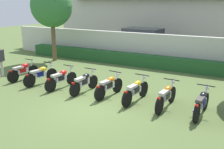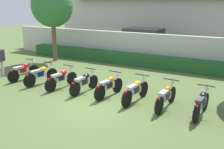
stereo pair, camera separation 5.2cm
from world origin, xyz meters
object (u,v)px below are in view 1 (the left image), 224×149
motorcycle_in_row_3 (84,82)px  motorcycle_in_row_4 (109,86)px  motorcycle_in_row_0 (23,71)px  motorcycle_in_row_5 (136,90)px  parked_car (145,41)px  motorcycle_in_row_7 (202,103)px  tree_near_inspector (52,7)px  motorcycle_in_row_1 (41,75)px  motorcycle_in_row_2 (61,78)px  motorcycle_in_row_6 (166,96)px

motorcycle_in_row_3 → motorcycle_in_row_4: motorcycle_in_row_4 is taller
motorcycle_in_row_0 → motorcycle_in_row_5: motorcycle_in_row_5 is taller
parked_car → motorcycle_in_row_7: bearing=-53.6°
tree_near_inspector → motorcycle_in_row_7: size_ratio=2.59×
motorcycle_in_row_3 → parked_car: bearing=9.6°
motorcycle_in_row_0 → motorcycle_in_row_1: 1.25m
motorcycle_in_row_5 → motorcycle_in_row_7: (2.45, -0.13, -0.00)m
motorcycle_in_row_0 → motorcycle_in_row_4: motorcycle_in_row_4 is taller
parked_car → motorcycle_in_row_7: (5.75, -9.26, -0.48)m
parked_car → motorcycle_in_row_5: size_ratio=2.37×
motorcycle_in_row_4 → motorcycle_in_row_7: (3.63, -0.14, 0.00)m
motorcycle_in_row_3 → motorcycle_in_row_4: 1.17m
motorcycle_in_row_2 → motorcycle_in_row_4: motorcycle_in_row_4 is taller
motorcycle_in_row_2 → motorcycle_in_row_6: motorcycle_in_row_6 is taller
motorcycle_in_row_4 → motorcycle_in_row_2: bearing=99.0°
parked_car → motorcycle_in_row_5: 9.72m
motorcycle_in_row_3 → motorcycle_in_row_4: size_ratio=1.01×
tree_near_inspector → motorcycle_in_row_6: size_ratio=2.49×
motorcycle_in_row_1 → motorcycle_in_row_4: 3.62m
tree_near_inspector → motorcycle_in_row_2: size_ratio=2.51×
motorcycle_in_row_3 → motorcycle_in_row_1: bearing=93.7°
motorcycle_in_row_0 → motorcycle_in_row_6: bearing=-87.0°
motorcycle_in_row_1 → motorcycle_in_row_6: motorcycle_in_row_6 is taller
motorcycle_in_row_0 → motorcycle_in_row_4: size_ratio=1.00×
motorcycle_in_row_2 → motorcycle_in_row_5: motorcycle_in_row_5 is taller
motorcycle_in_row_6 → motorcycle_in_row_4: bearing=91.4°
motorcycle_in_row_1 → motorcycle_in_row_4: size_ratio=1.05×
parked_car → motorcycle_in_row_3: 9.25m
motorcycle_in_row_5 → motorcycle_in_row_6: motorcycle_in_row_5 is taller
motorcycle_in_row_1 → motorcycle_in_row_3: motorcycle_in_row_1 is taller
motorcycle_in_row_7 → motorcycle_in_row_1: bearing=92.7°
motorcycle_in_row_3 → motorcycle_in_row_7: 4.80m
motorcycle_in_row_0 → motorcycle_in_row_3: motorcycle_in_row_0 is taller
motorcycle_in_row_6 → motorcycle_in_row_7: 1.24m
motorcycle_in_row_0 → parked_car: bearing=-13.2°
motorcycle_in_row_1 → motorcycle_in_row_5: size_ratio=0.98×
tree_near_inspector → motorcycle_in_row_3: size_ratio=2.61×
tree_near_inspector → parked_car: bearing=48.3°
motorcycle_in_row_1 → motorcycle_in_row_3: bearing=-82.8°
parked_car → motorcycle_in_row_2: (-0.27, -9.20, -0.49)m
parked_car → motorcycle_in_row_1: parked_car is taller
motorcycle_in_row_2 → motorcycle_in_row_4: (2.39, 0.09, 0.01)m
motorcycle_in_row_0 → motorcycle_in_row_3: 3.71m
motorcycle_in_row_4 → motorcycle_in_row_7: motorcycle_in_row_7 is taller
tree_near_inspector → motorcycle_in_row_1: bearing=-56.2°
motorcycle_in_row_7 → motorcycle_in_row_6: bearing=89.8°
tree_near_inspector → motorcycle_in_row_1: tree_near_inspector is taller
motorcycle_in_row_0 → tree_near_inspector: bearing=24.8°
motorcycle_in_row_1 → motorcycle_in_row_3: 2.46m
motorcycle_in_row_3 → motorcycle_in_row_5: size_ratio=0.94×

